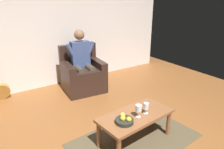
# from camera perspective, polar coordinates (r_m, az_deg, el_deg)

# --- Properties ---
(wall_back) EXTENTS (6.26, 0.06, 2.66)m
(wall_back) POSITION_cam_1_polar(r_m,az_deg,el_deg) (4.87, -17.57, 12.00)
(wall_back) COLOR silver
(wall_back) RESTS_ON ground
(rug) EXTENTS (1.86, 1.26, 0.01)m
(rug) POSITION_cam_1_polar(r_m,az_deg,el_deg) (3.24, 6.12, -17.09)
(rug) COLOR brown
(rug) RESTS_ON ground
(armchair) EXTENTS (0.90, 0.82, 0.98)m
(armchair) POSITION_cam_1_polar(r_m,az_deg,el_deg) (4.65, -7.85, -0.21)
(armchair) COLOR black
(armchair) RESTS_ON ground
(person_seated) EXTENTS (0.66, 0.58, 1.32)m
(person_seated) POSITION_cam_1_polar(r_m,az_deg,el_deg) (4.53, -8.06, 4.19)
(person_seated) COLOR #3C4D7C
(person_seated) RESTS_ON ground
(coffee_table) EXTENTS (1.11, 0.60, 0.43)m
(coffee_table) POSITION_cam_1_polar(r_m,az_deg,el_deg) (3.03, 6.38, -11.66)
(coffee_table) COLOR brown
(coffee_table) RESTS_ON ground
(guitar) EXTENTS (0.36, 0.32, 0.97)m
(guitar) POSITION_cam_1_polar(r_m,az_deg,el_deg) (4.77, -28.02, -3.64)
(guitar) COLOR #B47F36
(guitar) RESTS_ON ground
(wine_glass_near) EXTENTS (0.09, 0.09, 0.18)m
(wine_glass_near) POSITION_cam_1_polar(r_m,az_deg,el_deg) (2.89, 7.18, -9.13)
(wine_glass_near) COLOR silver
(wine_glass_near) RESTS_ON coffee_table
(wine_glass_far) EXTENTS (0.07, 0.07, 0.16)m
(wine_glass_far) POSITION_cam_1_polar(r_m,az_deg,el_deg) (2.99, 9.17, -8.57)
(wine_glass_far) COLOR silver
(wine_glass_far) RESTS_ON coffee_table
(fruit_bowl) EXTENTS (0.24, 0.24, 0.11)m
(fruit_bowl) POSITION_cam_1_polar(r_m,az_deg,el_deg) (2.79, 3.39, -12.20)
(fruit_bowl) COLOR #262A24
(fruit_bowl) RESTS_ON coffee_table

